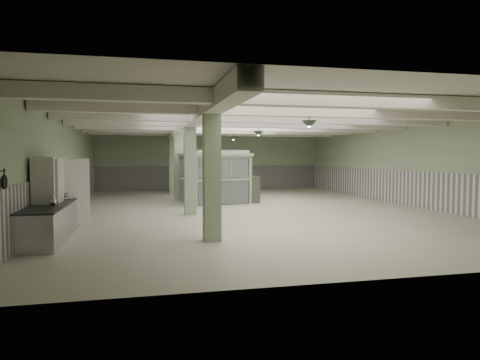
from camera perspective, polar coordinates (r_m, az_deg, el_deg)
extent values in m
plane|color=beige|center=(17.26, 1.29, -3.88)|extent=(20.00, 20.00, 0.00)
cube|color=silver|center=(17.18, 1.30, 8.12)|extent=(14.00, 20.00, 0.02)
cube|color=#A5BA94|center=(26.93, -3.94, 2.54)|extent=(14.00, 0.02, 3.60)
cube|color=#A5BA94|center=(7.83, 19.55, 0.47)|extent=(14.00, 0.02, 3.60)
cube|color=#A5BA94|center=(16.84, -22.49, 1.84)|extent=(0.02, 20.00, 3.60)
cube|color=#A5BA94|center=(20.03, 21.12, 2.06)|extent=(0.02, 20.00, 3.60)
cube|color=silver|center=(16.89, -22.32, -1.73)|extent=(0.05, 19.90, 1.50)
cube|color=silver|center=(20.06, 20.99, -0.94)|extent=(0.05, 19.90, 1.50)
cube|color=silver|center=(26.94, -3.92, 0.31)|extent=(13.90, 0.05, 1.50)
cube|color=silver|center=(16.73, -7.10, 7.47)|extent=(0.45, 19.90, 0.40)
cube|color=silver|center=(10.10, 11.98, 10.40)|extent=(13.90, 0.35, 0.32)
cube|color=silver|center=(12.40, 7.06, 9.12)|extent=(13.90, 0.35, 0.32)
cube|color=silver|center=(14.76, 3.71, 8.20)|extent=(13.90, 0.35, 0.32)
cube|color=silver|center=(17.17, 1.30, 7.52)|extent=(13.90, 0.35, 0.32)
cube|color=silver|center=(19.59, -0.50, 7.00)|extent=(13.90, 0.35, 0.32)
cube|color=silver|center=(22.04, -1.91, 6.59)|extent=(13.90, 0.35, 0.32)
cube|color=silver|center=(24.49, -3.03, 6.26)|extent=(13.90, 0.35, 0.32)
cube|color=#9CB491|center=(10.74, -3.79, 1.38)|extent=(0.42, 0.42, 3.60)
cube|color=#9CB491|center=(15.69, -6.69, 1.98)|extent=(0.42, 0.42, 3.60)
cube|color=#9CB491|center=(20.67, -8.19, 2.28)|extent=(0.42, 0.42, 3.60)
cube|color=#9CB491|center=(24.66, -8.96, 2.44)|extent=(0.42, 0.42, 3.60)
cone|color=#2D3D2E|center=(12.55, 9.21, 7.34)|extent=(0.44, 0.44, 0.22)
cone|color=#2D3D2E|center=(17.75, 2.48, 6.18)|extent=(0.44, 0.44, 0.22)
cone|color=#2D3D2E|center=(22.61, -0.90, 5.57)|extent=(0.44, 0.44, 0.22)
cube|color=#AFAFB3|center=(12.83, -23.36, -4.67)|extent=(0.89, 5.32, 0.88)
cube|color=black|center=(12.78, -23.41, -2.67)|extent=(0.93, 5.36, 0.04)
cylinder|color=#B2B2B7|center=(13.68, -23.00, -2.08)|extent=(0.25, 0.25, 0.08)
cylinder|color=black|center=(9.71, -28.91, -0.24)|extent=(0.04, 0.29, 0.29)
cube|color=silver|center=(12.89, -23.82, -2.09)|extent=(0.55, 2.21, 2.02)
cube|color=silver|center=(12.34, -22.87, -2.30)|extent=(0.06, 0.83, 1.92)
cube|color=silver|center=(13.40, -21.55, -1.84)|extent=(0.70, 0.55, 1.92)
cube|color=silver|center=(12.33, -22.69, -2.30)|extent=(0.02, 0.05, 0.30)
cube|color=silver|center=(13.32, -21.95, -1.88)|extent=(0.02, 0.05, 0.30)
cube|color=#8FAE8B|center=(18.07, -5.91, -0.18)|extent=(0.14, 0.14, 2.13)
cube|color=#8FAE8B|center=(20.09, -7.92, 0.16)|extent=(0.14, 0.14, 2.13)
cube|color=#8FAE8B|center=(19.06, 1.36, 0.02)|extent=(0.14, 0.14, 2.13)
cube|color=#8FAE8B|center=(20.99, -1.24, 0.33)|extent=(0.14, 0.14, 2.13)
cube|color=#8FAE8B|center=(19.48, -3.41, 3.40)|extent=(3.25, 2.92, 0.12)
cube|color=silver|center=(18.56, -2.17, -1.66)|extent=(2.32, 0.56, 1.05)
cube|color=silver|center=(18.50, -2.18, 2.14)|extent=(2.32, 0.56, 1.22)
cube|color=silver|center=(20.54, -4.50, -1.19)|extent=(2.32, 0.56, 1.05)
cube|color=silver|center=(20.48, -4.52, 2.24)|extent=(2.32, 0.56, 1.22)
cube|color=silver|center=(19.11, -6.96, -1.54)|extent=(0.47, 1.90, 1.05)
cube|color=silver|center=(19.04, -6.98, 2.15)|extent=(0.47, 1.90, 1.22)
cube|color=silver|center=(20.05, 0.00, -1.29)|extent=(0.47, 1.90, 1.05)
cube|color=silver|center=(19.99, 0.00, 2.23)|extent=(0.47, 1.90, 1.22)
cube|color=#4E5244|center=(19.42, 1.82, -1.27)|extent=(0.49, 0.63, 1.22)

